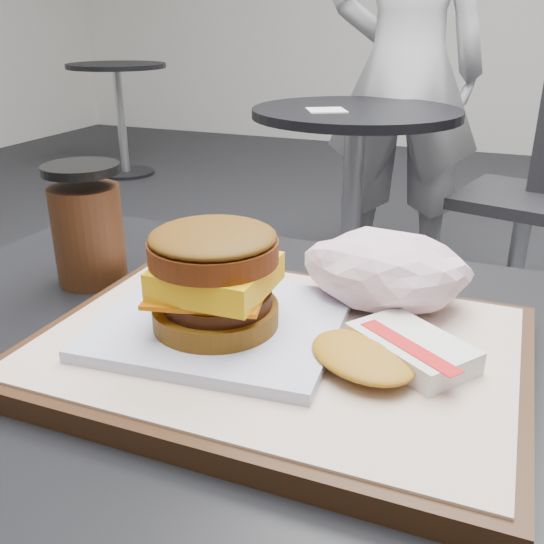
{
  "coord_description": "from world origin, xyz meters",
  "views": [
    {
      "loc": [
        0.16,
        -0.38,
        1.03
      ],
      "look_at": [
        -0.01,
        0.04,
        0.83
      ],
      "focal_mm": 40.0,
      "sensor_mm": 36.0,
      "label": 1
    }
  ],
  "objects_px": {
    "serving_tray": "(278,350)",
    "crumpled_wrapper": "(386,270)",
    "breakfast_sandwich": "(217,289)",
    "patron": "(405,71)",
    "coffee_cup": "(88,229)",
    "hash_brown": "(390,352)",
    "neighbor_table": "(353,167)"
  },
  "relations": [
    {
      "from": "breakfast_sandwich",
      "to": "neighbor_table",
      "type": "distance_m",
      "value": 1.69
    },
    {
      "from": "breakfast_sandwich",
      "to": "hash_brown",
      "type": "relative_size",
      "value": 1.5
    },
    {
      "from": "serving_tray",
      "to": "patron",
      "type": "height_order",
      "value": "patron"
    },
    {
      "from": "neighbor_table",
      "to": "patron",
      "type": "xyz_separation_m",
      "value": [
        0.07,
        0.46,
        0.29
      ]
    },
    {
      "from": "coffee_cup",
      "to": "hash_brown",
      "type": "bearing_deg",
      "value": -14.37
    },
    {
      "from": "breakfast_sandwich",
      "to": "neighbor_table",
      "type": "xyz_separation_m",
      "value": [
        -0.31,
        1.64,
        -0.28
      ]
    },
    {
      "from": "hash_brown",
      "to": "coffee_cup",
      "type": "relative_size",
      "value": 1.09
    },
    {
      "from": "neighbor_table",
      "to": "crumpled_wrapper",
      "type": "bearing_deg",
      "value": -74.71
    },
    {
      "from": "patron",
      "to": "crumpled_wrapper",
      "type": "bearing_deg",
      "value": 90.26
    },
    {
      "from": "crumpled_wrapper",
      "to": "patron",
      "type": "distance_m",
      "value": 2.02
    },
    {
      "from": "hash_brown",
      "to": "crumpled_wrapper",
      "type": "xyz_separation_m",
      "value": [
        -0.03,
        0.1,
        0.02
      ]
    },
    {
      "from": "patron",
      "to": "coffee_cup",
      "type": "bearing_deg",
      "value": 81.62
    },
    {
      "from": "crumpled_wrapper",
      "to": "serving_tray",
      "type": "bearing_deg",
      "value": -122.9
    },
    {
      "from": "serving_tray",
      "to": "neighbor_table",
      "type": "bearing_deg",
      "value": 102.3
    },
    {
      "from": "crumpled_wrapper",
      "to": "patron",
      "type": "xyz_separation_m",
      "value": [
        -0.35,
        1.99,
        0.02
      ]
    },
    {
      "from": "patron",
      "to": "neighbor_table",
      "type": "bearing_deg",
      "value": 71.44
    },
    {
      "from": "breakfast_sandwich",
      "to": "crumpled_wrapper",
      "type": "distance_m",
      "value": 0.16
    },
    {
      "from": "coffee_cup",
      "to": "patron",
      "type": "xyz_separation_m",
      "value": [
        -0.04,
        2.01,
        0.01
      ]
    },
    {
      "from": "breakfast_sandwich",
      "to": "crumpled_wrapper",
      "type": "height_order",
      "value": "breakfast_sandwich"
    },
    {
      "from": "breakfast_sandwich",
      "to": "patron",
      "type": "xyz_separation_m",
      "value": [
        -0.24,
        2.1,
        0.01
      ]
    },
    {
      "from": "coffee_cup",
      "to": "neighbor_table",
      "type": "distance_m",
      "value": 1.58
    },
    {
      "from": "neighbor_table",
      "to": "hash_brown",
      "type": "bearing_deg",
      "value": -74.78
    },
    {
      "from": "hash_brown",
      "to": "neighbor_table",
      "type": "height_order",
      "value": "hash_brown"
    },
    {
      "from": "hash_brown",
      "to": "patron",
      "type": "distance_m",
      "value": 2.13
    },
    {
      "from": "serving_tray",
      "to": "coffee_cup",
      "type": "distance_m",
      "value": 0.26
    },
    {
      "from": "serving_tray",
      "to": "patron",
      "type": "xyz_separation_m",
      "value": [
        -0.28,
        2.09,
        0.06
      ]
    },
    {
      "from": "serving_tray",
      "to": "patron",
      "type": "distance_m",
      "value": 2.11
    },
    {
      "from": "crumpled_wrapper",
      "to": "coffee_cup",
      "type": "height_order",
      "value": "coffee_cup"
    },
    {
      "from": "breakfast_sandwich",
      "to": "serving_tray",
      "type": "bearing_deg",
      "value": 10.61
    },
    {
      "from": "serving_tray",
      "to": "crumpled_wrapper",
      "type": "bearing_deg",
      "value": 57.1
    },
    {
      "from": "breakfast_sandwich",
      "to": "crumpled_wrapper",
      "type": "relative_size",
      "value": 1.43
    },
    {
      "from": "coffee_cup",
      "to": "patron",
      "type": "height_order",
      "value": "patron"
    }
  ]
}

